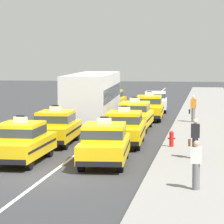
{
  "coord_description": "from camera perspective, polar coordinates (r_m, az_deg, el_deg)",
  "views": [
    {
      "loc": [
        5.78,
        -20.88,
        4.39
      ],
      "look_at": [
        0.56,
        11.56,
        1.3
      ],
      "focal_mm": 97.32,
      "sensor_mm": 36.0,
      "label": 1
    }
  ],
  "objects": [
    {
      "name": "pedestrian_mid_block",
      "position": [
        19.35,
        7.91,
        -4.94
      ],
      "size": [
        0.36,
        0.24,
        1.57
      ],
      "color": "slate",
      "rests_on": "sidewalk_curb"
    },
    {
      "name": "taxi_right_nearest",
      "position": [
        24.29,
        -0.7,
        -2.94
      ],
      "size": [
        2.13,
        4.67,
        1.96
      ],
      "color": "black",
      "rests_on": "ground"
    },
    {
      "name": "taxi_right_second",
      "position": [
        29.43,
        1.17,
        -1.48
      ],
      "size": [
        2.02,
        4.64,
        1.96
      ],
      "color": "black",
      "rests_on": "ground"
    },
    {
      "name": "bus_left_third",
      "position": [
        38.59,
        -1.78,
        1.55
      ],
      "size": [
        3.21,
        11.34,
        3.22
      ],
      "color": "black",
      "rests_on": "ground"
    },
    {
      "name": "pedestrian_by_storefront",
      "position": [
        25.1,
        7.8,
        -2.5
      ],
      "size": [
        0.47,
        0.24,
        1.64
      ],
      "color": "#23232D",
      "rests_on": "sidewalk_curb"
    },
    {
      "name": "taxi_right_third",
      "position": [
        35.58,
        2.16,
        -0.29
      ],
      "size": [
        1.84,
        4.57,
        1.96
      ],
      "color": "black",
      "rests_on": "ground"
    },
    {
      "name": "sedan_right_fifth",
      "position": [
        47.17,
        4.1,
        1.05
      ],
      "size": [
        2.03,
        4.4,
        1.58
      ],
      "color": "black",
      "rests_on": "ground"
    },
    {
      "name": "taxi_left_second",
      "position": [
        29.87,
        -5.29,
        -1.4
      ],
      "size": [
        1.98,
        4.62,
        1.96
      ],
      "color": "black",
      "rests_on": "ground"
    },
    {
      "name": "lane_stripe_left_right",
      "position": [
        41.51,
        1.08,
        -0.69
      ],
      "size": [
        0.14,
        80.0,
        0.01
      ],
      "primitive_type": "cube",
      "color": "silver",
      "rests_on": "ground"
    },
    {
      "name": "sidewalk_curb",
      "position": [
        36.13,
        8.79,
        -1.55
      ],
      "size": [
        4.0,
        90.0,
        0.15
      ],
      "primitive_type": "cube",
      "color": "gray",
      "rests_on": "ground"
    },
    {
      "name": "ground_plane",
      "position": [
        22.1,
        -6.25,
        -6.12
      ],
      "size": [
        160.0,
        160.0,
        0.0
      ],
      "primitive_type": "plane",
      "color": "#353538"
    },
    {
      "name": "pedestrian_near_crosswalk",
      "position": [
        38.79,
        7.63,
        0.3
      ],
      "size": [
        0.47,
        0.24,
        1.68
      ],
      "color": "slate",
      "rests_on": "sidewalk_curb"
    },
    {
      "name": "fire_hydrant",
      "position": [
        28.3,
        5.61,
        -2.45
      ],
      "size": [
        0.36,
        0.22,
        0.73
      ],
      "color": "red",
      "rests_on": "sidewalk_curb"
    },
    {
      "name": "taxi_left_nearest",
      "position": [
        25.01,
        -8.5,
        -2.76
      ],
      "size": [
        1.84,
        4.57,
        1.96
      ],
      "color": "black",
      "rests_on": "ground"
    },
    {
      "name": "taxi_right_fourth",
      "position": [
        41.09,
        3.52,
        0.46
      ],
      "size": [
        1.98,
        4.62,
        1.96
      ],
      "color": "black",
      "rests_on": "ground"
    },
    {
      "name": "taxi_left_fourth",
      "position": [
        47.47,
        -0.07,
        1.13
      ],
      "size": [
        1.83,
        4.56,
        1.96
      ],
      "color": "black",
      "rests_on": "ground"
    }
  ]
}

